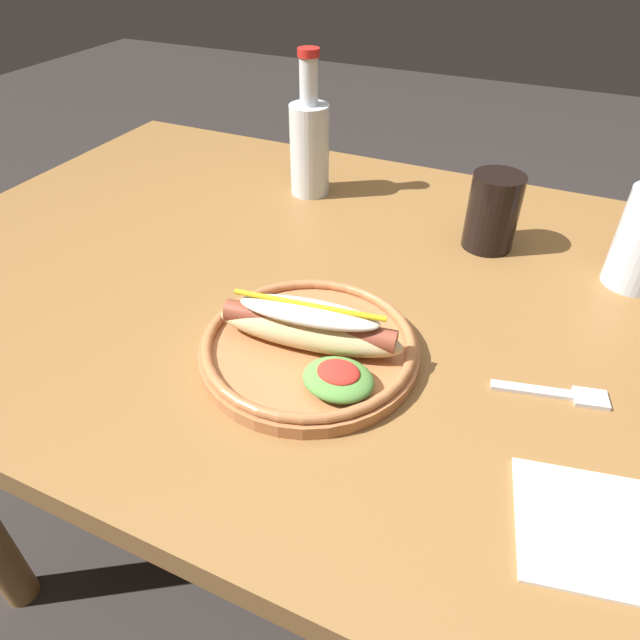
{
  "coord_description": "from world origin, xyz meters",
  "views": [
    {
      "loc": [
        0.18,
        -0.59,
        1.17
      ],
      "look_at": [
        -0.03,
        -0.13,
        0.77
      ],
      "focal_mm": 31.24,
      "sensor_mm": 36.0,
      "label": 1
    }
  ],
  "objects_px": {
    "fork": "(559,394)",
    "glass_bottle": "(310,143)",
    "hot_dog_plate": "(310,343)",
    "soda_cup": "(493,212)",
    "napkin": "(595,530)"
  },
  "relations": [
    {
      "from": "soda_cup",
      "to": "glass_bottle",
      "type": "distance_m",
      "value": 0.33
    },
    {
      "from": "soda_cup",
      "to": "glass_bottle",
      "type": "bearing_deg",
      "value": 169.79
    },
    {
      "from": "napkin",
      "to": "fork",
      "type": "bearing_deg",
      "value": 106.16
    },
    {
      "from": "hot_dog_plate",
      "to": "napkin",
      "type": "relative_size",
      "value": 1.94
    },
    {
      "from": "fork",
      "to": "glass_bottle",
      "type": "height_order",
      "value": "glass_bottle"
    },
    {
      "from": "fork",
      "to": "soda_cup",
      "type": "distance_m",
      "value": 0.32
    },
    {
      "from": "fork",
      "to": "soda_cup",
      "type": "height_order",
      "value": "soda_cup"
    },
    {
      "from": "glass_bottle",
      "to": "fork",
      "type": "bearing_deg",
      "value": -36.88
    },
    {
      "from": "hot_dog_plate",
      "to": "fork",
      "type": "xyz_separation_m",
      "value": [
        0.27,
        0.05,
        -0.02
      ]
    },
    {
      "from": "glass_bottle",
      "to": "hot_dog_plate",
      "type": "bearing_deg",
      "value": -64.59
    },
    {
      "from": "fork",
      "to": "soda_cup",
      "type": "relative_size",
      "value": 1.09
    },
    {
      "from": "fork",
      "to": "glass_bottle",
      "type": "distance_m",
      "value": 0.57
    },
    {
      "from": "fork",
      "to": "glass_bottle",
      "type": "bearing_deg",
      "value": 130.2
    },
    {
      "from": "hot_dog_plate",
      "to": "glass_bottle",
      "type": "relative_size",
      "value": 1.07
    },
    {
      "from": "hot_dog_plate",
      "to": "soda_cup",
      "type": "height_order",
      "value": "soda_cup"
    }
  ]
}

